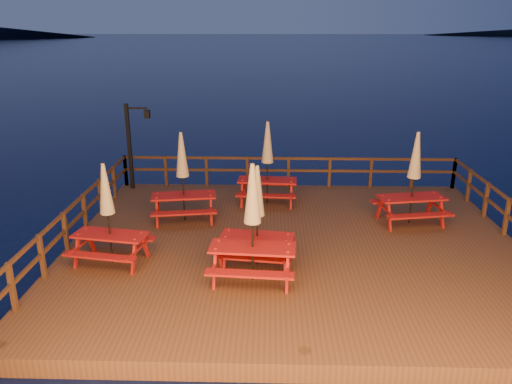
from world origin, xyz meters
TOP-DOWN VIEW (x-y plane):
  - ground at (0.00, 0.00)m, footprint 500.00×500.00m
  - deck at (0.00, 0.00)m, footprint 12.00×10.00m
  - deck_piles at (0.00, 0.00)m, footprint 11.44×9.44m
  - railing at (0.00, 1.78)m, footprint 11.80×9.75m
  - lamp_post at (-5.39, 4.55)m, footprint 0.85×0.18m
  - picnic_table_0 at (-0.95, -1.22)m, footprint 1.92×1.65m
  - picnic_table_1 at (-0.74, 3.12)m, footprint 1.97×1.66m
  - picnic_table_2 at (-1.04, -2.00)m, footprint 2.05×1.73m
  - picnic_table_3 at (3.46, 1.54)m, footprint 2.15×1.88m
  - picnic_table_4 at (-4.52, -1.23)m, footprint 1.99×1.74m
  - picnic_table_5 at (-3.19, 1.57)m, footprint 2.08×1.81m

SIDE VIEW (x-z plane):
  - deck_piles at x=0.00m, z-range -1.00..0.40m
  - ground at x=0.00m, z-range 0.00..0.00m
  - deck at x=0.00m, z-range 0.00..0.40m
  - railing at x=0.00m, z-range 0.61..1.71m
  - picnic_table_0 at x=-0.95m, z-range 0.45..2.95m
  - picnic_table_4 at x=-4.52m, z-range 0.45..2.98m
  - picnic_table_5 at x=-3.19m, z-range 0.45..3.12m
  - picnic_table_1 at x=-0.74m, z-range 0.45..3.14m
  - picnic_table_3 at x=3.46m, z-range 0.45..3.18m
  - picnic_table_2 at x=-1.04m, z-range 0.45..3.23m
  - lamp_post at x=-5.39m, z-range 0.70..3.70m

